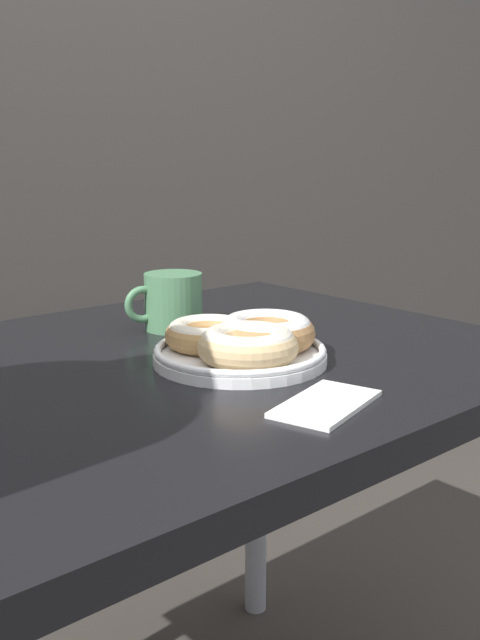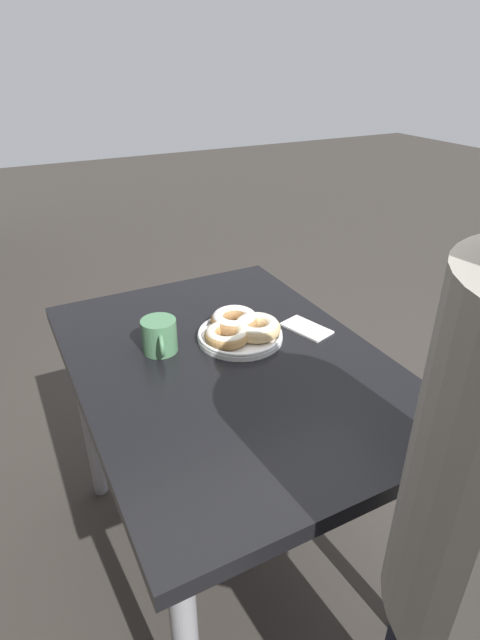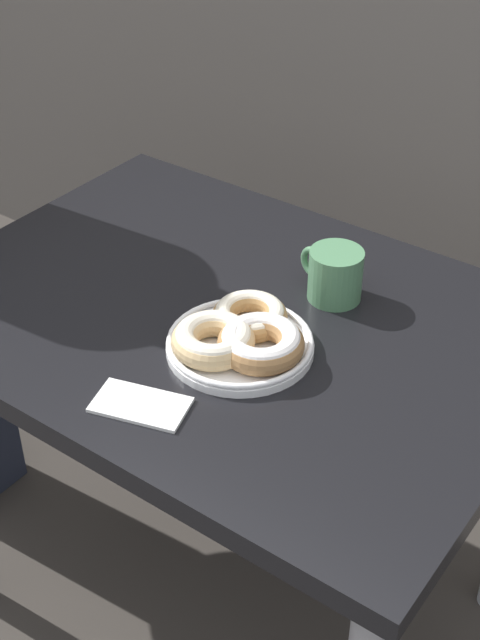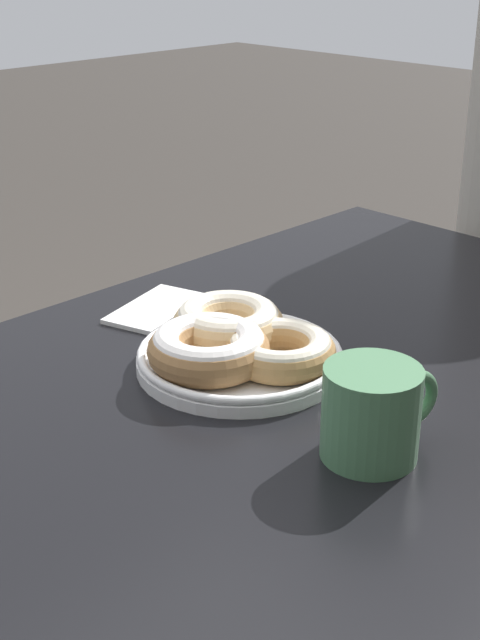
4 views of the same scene
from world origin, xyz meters
name	(u,v)px [view 1 (image 1 of 4)]	position (x,y,z in m)	size (l,w,h in m)	color
dining_table	(162,424)	(0.00, 0.22, 0.68)	(1.06, 0.77, 0.77)	black
donut_plate	(243,341)	(0.08, 0.14, 0.80)	(0.26, 0.25, 0.06)	white
coffee_mug	(172,301)	(0.12, 0.37, 0.82)	(0.13, 0.09, 0.09)	#4C7F56
napkin	(326,404)	(0.04, -0.05, 0.78)	(0.16, 0.11, 0.01)	white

